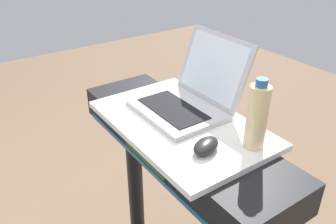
# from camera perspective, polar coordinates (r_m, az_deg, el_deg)

# --- Properties ---
(desk_board) EXTENTS (0.60, 0.38, 0.02)m
(desk_board) POSITION_cam_1_polar(r_m,az_deg,el_deg) (1.17, 2.01, -1.89)
(desk_board) COLOR white
(desk_board) RESTS_ON treadmill_base
(laptop) EXTENTS (0.31, 0.32, 0.24)m
(laptop) POSITION_cam_1_polar(r_m,az_deg,el_deg) (1.23, 3.40, 2.67)
(laptop) COLOR #B7B7BC
(laptop) RESTS_ON desk_board
(computer_mouse) EXTENTS (0.09, 0.11, 0.03)m
(computer_mouse) POSITION_cam_1_polar(r_m,az_deg,el_deg) (1.02, 6.12, -5.42)
(computer_mouse) COLOR black
(computer_mouse) RESTS_ON desk_board
(water_bottle) EXTENTS (0.06, 0.06, 0.21)m
(water_bottle) POSITION_cam_1_polar(r_m,az_deg,el_deg) (1.02, 14.13, -0.69)
(water_bottle) COLOR beige
(water_bottle) RESTS_ON desk_board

